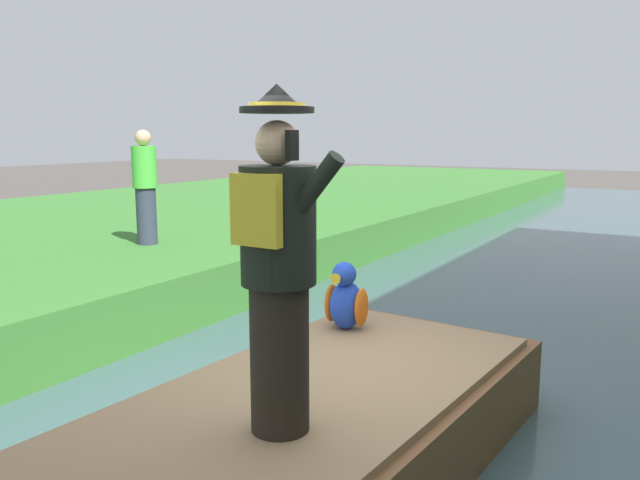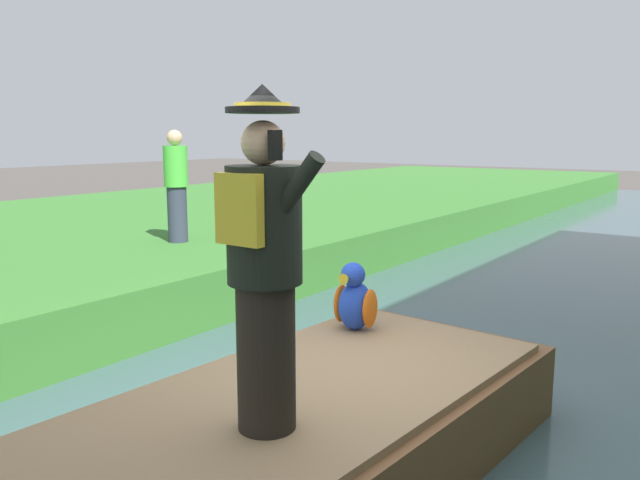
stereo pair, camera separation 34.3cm
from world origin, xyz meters
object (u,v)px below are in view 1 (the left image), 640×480
person_bystander (145,187)px  parrot_plush (346,300)px  person_pirate (279,264)px  boat (296,443)px

person_bystander → parrot_plush: bearing=-24.0°
person_pirate → person_bystander: (-4.80, 3.66, -0.06)m
boat → parrot_plush: parrot_plush is taller
boat → parrot_plush: bearing=106.1°
person_pirate → parrot_plush: bearing=118.1°
boat → person_bystander: (-4.63, 3.25, 1.17)m
parrot_plush → boat: bearing=-73.9°
boat → person_bystander: person_bystander is taller
person_pirate → person_bystander: bearing=153.2°
person_bystander → person_pirate: bearing=-37.4°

